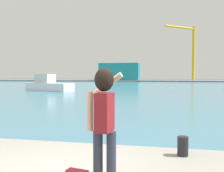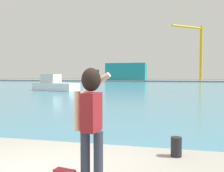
% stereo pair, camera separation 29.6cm
% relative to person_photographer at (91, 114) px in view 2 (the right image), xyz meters
% --- Properties ---
extents(ground_plane, '(220.00, 220.00, 0.00)m').
position_rel_person_photographer_xyz_m(ground_plane, '(-0.83, 50.18, -1.55)').
color(ground_plane, '#334751').
extents(harbor_water, '(140.00, 100.00, 0.02)m').
position_rel_person_photographer_xyz_m(harbor_water, '(-0.83, 52.18, -1.54)').
color(harbor_water, teal).
rests_on(harbor_water, ground_plane).
extents(far_shore_dock, '(140.00, 20.00, 0.51)m').
position_rel_person_photographer_xyz_m(far_shore_dock, '(-0.83, 92.18, -1.29)').
color(far_shore_dock, gray).
rests_on(far_shore_dock, ground_plane).
extents(person_photographer, '(0.53, 0.56, 1.74)m').
position_rel_person_photographer_xyz_m(person_photographer, '(0.00, 0.00, 0.00)').
color(person_photographer, '#2D3342').
rests_on(person_photographer, quay_promenade).
extents(harbor_bollard, '(0.22, 0.22, 0.39)m').
position_rel_person_photographer_xyz_m(harbor_bollard, '(1.25, 1.67, -0.87)').
color(harbor_bollard, black).
rests_on(harbor_bollard, quay_promenade).
extents(boat_moored, '(7.11, 4.14, 2.32)m').
position_rel_person_photographer_xyz_m(boat_moored, '(-14.48, 28.07, -0.72)').
color(boat_moored, white).
rests_on(boat_moored, harbor_water).
extents(warehouse_left, '(14.77, 8.97, 6.33)m').
position_rel_person_photographer_xyz_m(warehouse_left, '(-14.67, 89.19, 2.13)').
color(warehouse_left, teal).
rests_on(warehouse_left, far_shore_dock).
extents(port_crane, '(10.75, 8.89, 18.91)m').
position_rel_person_photographer_xyz_m(port_crane, '(10.77, 86.46, 10.59)').
color(port_crane, yellow).
rests_on(port_crane, far_shore_dock).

